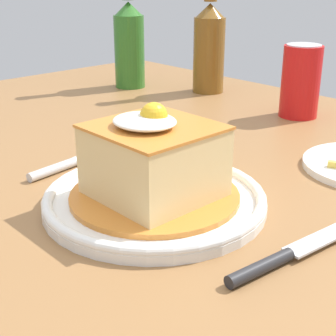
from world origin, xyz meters
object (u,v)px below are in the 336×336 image
Objects in this scene: beer_bottle_amber at (209,43)px; beer_bottle_green at (129,40)px; main_plate at (155,199)px; knife at (279,259)px; soda_can at (301,81)px; fork at (66,165)px.

beer_bottle_amber and beer_bottle_green have the same top height.
main_plate is 0.16m from knife.
soda_can is 0.47× the size of beer_bottle_green.
beer_bottle_amber is at bearing 138.42° from knife.
main_plate is 1.47× the size of knife.
knife is 0.74m from beer_bottle_green.
knife is 0.62× the size of beer_bottle_amber.
fork is 0.49m from beer_bottle_amber.
beer_bottle_green reaches higher than main_plate.
knife is at bearing -41.58° from beer_bottle_amber.
soda_can is at bearing 103.08° from main_plate.
main_plate is at bearing 4.04° from fork.
main_plate is at bearing -53.10° from beer_bottle_amber.
soda_can is (-0.10, 0.42, 0.05)m from main_plate.
beer_bottle_amber is 0.17m from beer_bottle_green.
beer_bottle_green reaches higher than fork.
main_plate is 0.44m from soda_can.
knife is 0.67m from beer_bottle_amber.
soda_can is at bearing 81.76° from fork.
beer_bottle_amber reaches higher than knife.
main_plate reaches higher than fork.
fork is 0.49m from beer_bottle_green.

